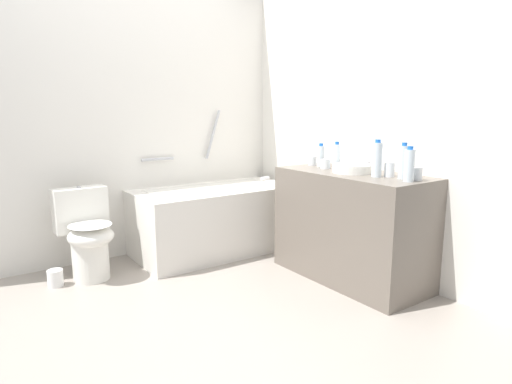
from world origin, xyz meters
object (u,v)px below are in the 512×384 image
(toilet, at_px, (87,236))
(bathtub, at_px, (215,217))
(water_bottle_3, at_px, (409,165))
(drinking_glass_1, at_px, (416,174))
(drinking_glass_2, at_px, (312,161))
(toilet_paper_roll, at_px, (55,278))
(water_bottle_1, at_px, (377,159))
(water_bottle_2, at_px, (403,162))
(water_bottle_0, at_px, (321,156))
(sink_basin, at_px, (352,169))
(drinking_glass_0, at_px, (390,170))
(water_bottle_4, at_px, (337,157))
(drinking_glass_3, at_px, (325,164))
(sink_faucet, at_px, (368,167))

(toilet, bearing_deg, bathtub, 87.72)
(water_bottle_3, xyz_separation_m, drinking_glass_1, (0.09, 0.01, -0.06))
(drinking_glass_2, bearing_deg, toilet_paper_roll, 162.02)
(water_bottle_3, bearing_deg, toilet, 134.21)
(bathtub, bearing_deg, water_bottle_1, -71.27)
(water_bottle_3, bearing_deg, water_bottle_2, 53.81)
(drinking_glass_2, bearing_deg, water_bottle_0, -93.63)
(water_bottle_3, bearing_deg, sink_basin, 88.03)
(water_bottle_0, bearing_deg, drinking_glass_2, 86.37)
(water_bottle_1, distance_m, drinking_glass_0, 0.12)
(water_bottle_1, distance_m, water_bottle_2, 0.18)
(water_bottle_2, relative_size, drinking_glass_2, 3.24)
(water_bottle_3, relative_size, drinking_glass_2, 3.04)
(water_bottle_2, distance_m, water_bottle_3, 0.12)
(drinking_glass_2, bearing_deg, sink_basin, -97.02)
(sink_basin, bearing_deg, water_bottle_4, 80.91)
(sink_basin, xyz_separation_m, water_bottle_2, (0.05, -0.40, 0.08))
(water_bottle_1, bearing_deg, water_bottle_4, 83.48)
(bathtub, bearing_deg, toilet, -179.12)
(water_bottle_4, bearing_deg, water_bottle_2, -87.86)
(water_bottle_1, relative_size, drinking_glass_2, 3.43)
(bathtub, bearing_deg, drinking_glass_3, -61.04)
(water_bottle_1, xyz_separation_m, drinking_glass_2, (0.08, 0.74, -0.08))
(toilet_paper_roll, bearing_deg, drinking_glass_2, -17.98)
(water_bottle_2, bearing_deg, water_bottle_3, -126.19)
(drinking_glass_2, xyz_separation_m, toilet_paper_roll, (-1.95, 0.63, -0.80))
(water_bottle_2, height_order, water_bottle_4, water_bottle_2)
(water_bottle_4, height_order, drinking_glass_2, water_bottle_4)
(toilet, distance_m, water_bottle_0, 1.94)
(sink_basin, height_order, water_bottle_3, water_bottle_3)
(water_bottle_2, bearing_deg, toilet_paper_roll, 141.62)
(sink_faucet, height_order, toilet_paper_roll, sink_faucet)
(drinking_glass_0, height_order, drinking_glass_1, drinking_glass_0)
(bathtub, distance_m, water_bottle_0, 1.13)
(bathtub, height_order, water_bottle_4, bathtub)
(bathtub, relative_size, drinking_glass_0, 14.39)
(bathtub, distance_m, toilet_paper_roll, 1.41)
(water_bottle_2, bearing_deg, sink_faucet, 73.18)
(toilet, relative_size, toilet_paper_roll, 5.62)
(bathtub, height_order, drinking_glass_2, bathtub)
(sink_basin, xyz_separation_m, sink_faucet, (0.17, 0.00, 0.00))
(water_bottle_4, height_order, toilet_paper_roll, water_bottle_4)
(drinking_glass_0, xyz_separation_m, toilet_paper_roll, (-1.95, 1.42, -0.82))
(sink_faucet, relative_size, water_bottle_3, 0.66)
(water_bottle_1, distance_m, water_bottle_4, 0.44)
(drinking_glass_3, xyz_separation_m, toilet_paper_roll, (-1.89, 0.85, -0.80))
(water_bottle_0, bearing_deg, drinking_glass_3, -116.65)
(drinking_glass_1, bearing_deg, drinking_glass_2, 90.62)
(water_bottle_0, relative_size, water_bottle_1, 0.74)
(water_bottle_1, height_order, drinking_glass_1, water_bottle_1)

